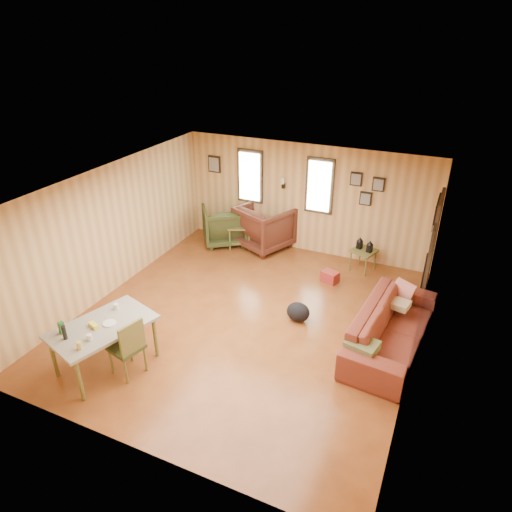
{
  "coord_description": "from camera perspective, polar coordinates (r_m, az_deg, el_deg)",
  "views": [
    {
      "loc": [
        2.85,
        -5.9,
        4.65
      ],
      "look_at": [
        0.0,
        0.4,
        1.05
      ],
      "focal_mm": 32.0,
      "sensor_mm": 36.0,
      "label": 1
    }
  ],
  "objects": [
    {
      "name": "sofa_pillows",
      "position": [
        7.41,
        15.57,
        -7.65
      ],
      "size": [
        0.78,
        1.93,
        0.39
      ],
      "rotation": [
        0.0,
        0.0,
        -0.21
      ],
      "color": "#50552F",
      "rests_on": "sofa"
    },
    {
      "name": "recliner_green",
      "position": [
        10.53,
        -3.99,
        4.08
      ],
      "size": [
        1.26,
        1.25,
        0.96
      ],
      "primitive_type": "imported",
      "rotation": [
        0.0,
        0.0,
        -2.53
      ],
      "color": "#333B1A",
      "rests_on": "ground"
    },
    {
      "name": "cooler",
      "position": [
        9.17,
        9.22,
        -2.57
      ],
      "size": [
        0.37,
        0.32,
        0.23
      ],
      "rotation": [
        0.0,
        0.0,
        -0.33
      ],
      "color": "maroon",
      "rests_on": "ground"
    },
    {
      "name": "backpack",
      "position": [
        7.93,
        5.29,
        -6.99
      ],
      "size": [
        0.49,
        0.44,
        0.35
      ],
      "rotation": [
        0.0,
        0.0,
        -0.42
      ],
      "color": "black",
      "rests_on": "ground"
    },
    {
      "name": "dining_table",
      "position": [
        7.03,
        -18.74,
        -8.69
      ],
      "size": [
        1.26,
        1.63,
        0.95
      ],
      "rotation": [
        0.0,
        0.0,
        -0.31
      ],
      "color": "gray",
      "rests_on": "ground"
    },
    {
      "name": "side_table",
      "position": [
        9.55,
        13.37,
        0.85
      ],
      "size": [
        0.57,
        0.57,
        0.72
      ],
      "rotation": [
        0.0,
        0.0,
        -0.34
      ],
      "color": "olive",
      "rests_on": "ground"
    },
    {
      "name": "dining_chair",
      "position": [
        6.85,
        -15.62,
        -10.68
      ],
      "size": [
        0.52,
        0.52,
        0.95
      ],
      "rotation": [
        0.0,
        0.0,
        -0.25
      ],
      "color": "#333B1A",
      "rests_on": "ground"
    },
    {
      "name": "room",
      "position": [
        7.56,
        0.78,
        0.4
      ],
      "size": [
        5.54,
        6.04,
        2.44
      ],
      "color": "brown",
      "rests_on": "ground"
    },
    {
      "name": "end_table",
      "position": [
        10.33,
        -2.03,
        3.02
      ],
      "size": [
        0.67,
        0.64,
        0.66
      ],
      "rotation": [
        0.0,
        0.0,
        0.41
      ],
      "color": "olive",
      "rests_on": "ground"
    },
    {
      "name": "sofa",
      "position": [
        7.47,
        16.71,
        -7.87
      ],
      "size": [
        0.93,
        2.47,
        0.94
      ],
      "primitive_type": "imported",
      "rotation": [
        0.0,
        0.0,
        1.47
      ],
      "color": "maroon",
      "rests_on": "ground"
    },
    {
      "name": "recliner_brown",
      "position": [
        10.26,
        1.09,
        3.9
      ],
      "size": [
        1.36,
        1.33,
        1.09
      ],
      "primitive_type": "imported",
      "rotation": [
        0.0,
        0.0,
        2.73
      ],
      "color": "#4E2317",
      "rests_on": "ground"
    }
  ]
}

